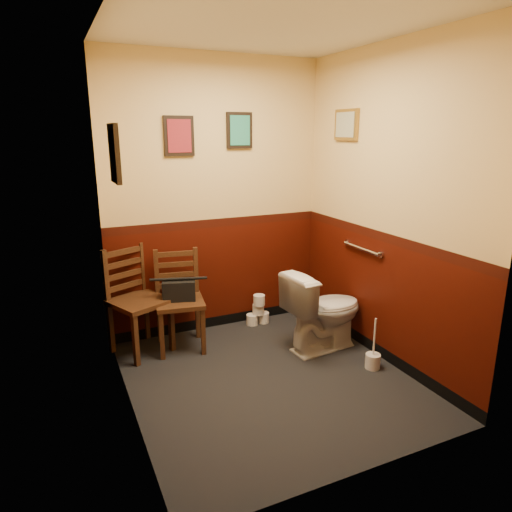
% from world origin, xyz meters
% --- Properties ---
extents(floor, '(2.20, 2.40, 0.00)m').
position_xyz_m(floor, '(0.00, 0.00, 0.00)').
color(floor, black).
rests_on(floor, ground).
extents(ceiling, '(2.20, 2.40, 0.00)m').
position_xyz_m(ceiling, '(0.00, 0.00, 2.70)').
color(ceiling, silver).
rests_on(ceiling, ground).
extents(wall_back, '(2.20, 0.00, 2.70)m').
position_xyz_m(wall_back, '(0.00, 1.20, 1.35)').
color(wall_back, '#390B04').
rests_on(wall_back, ground).
extents(wall_front, '(2.20, 0.00, 2.70)m').
position_xyz_m(wall_front, '(0.00, -1.20, 1.35)').
color(wall_front, '#390B04').
rests_on(wall_front, ground).
extents(wall_left, '(0.00, 2.40, 2.70)m').
position_xyz_m(wall_left, '(-1.10, 0.00, 1.35)').
color(wall_left, '#390B04').
rests_on(wall_left, ground).
extents(wall_right, '(0.00, 2.40, 2.70)m').
position_xyz_m(wall_right, '(1.10, 0.00, 1.35)').
color(wall_right, '#390B04').
rests_on(wall_right, ground).
extents(grab_bar, '(0.05, 0.56, 0.06)m').
position_xyz_m(grab_bar, '(1.07, 0.25, 0.95)').
color(grab_bar, silver).
rests_on(grab_bar, wall_right).
extents(framed_print_back_a, '(0.28, 0.04, 0.36)m').
position_xyz_m(framed_print_back_a, '(-0.35, 1.18, 1.95)').
color(framed_print_back_a, black).
rests_on(framed_print_back_a, wall_back).
extents(framed_print_back_b, '(0.26, 0.04, 0.34)m').
position_xyz_m(framed_print_back_b, '(0.25, 1.18, 2.00)').
color(framed_print_back_b, black).
rests_on(framed_print_back_b, wall_back).
extents(framed_print_left, '(0.04, 0.30, 0.38)m').
position_xyz_m(framed_print_left, '(-1.08, 0.10, 1.85)').
color(framed_print_left, black).
rests_on(framed_print_left, wall_left).
extents(framed_print_right, '(0.04, 0.34, 0.28)m').
position_xyz_m(framed_print_right, '(1.08, 0.60, 2.05)').
color(framed_print_right, olive).
rests_on(framed_print_right, wall_right).
extents(toilet, '(0.81, 0.50, 0.75)m').
position_xyz_m(toilet, '(0.72, 0.30, 0.38)').
color(toilet, white).
rests_on(toilet, floor).
extents(toilet_brush, '(0.13, 0.13, 0.46)m').
position_xyz_m(toilet_brush, '(0.90, -0.21, 0.08)').
color(toilet_brush, silver).
rests_on(toilet_brush, floor).
extents(chair_left, '(0.61, 0.61, 0.98)m').
position_xyz_m(chair_left, '(-0.87, 0.99, 0.49)').
color(chair_left, '#502D18').
rests_on(chair_left, floor).
extents(chair_right, '(0.50, 0.50, 0.93)m').
position_xyz_m(chair_right, '(-0.49, 0.90, 0.46)').
color(chair_right, '#502D18').
rests_on(chair_right, floor).
extents(handbag, '(0.33, 0.23, 0.22)m').
position_xyz_m(handbag, '(-0.50, 0.86, 0.58)').
color(handbag, black).
rests_on(handbag, chair_right).
extents(tp_stack, '(0.25, 0.15, 0.33)m').
position_xyz_m(tp_stack, '(0.40, 1.06, 0.14)').
color(tp_stack, silver).
rests_on(tp_stack, floor).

